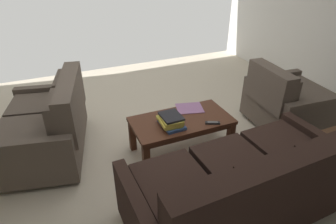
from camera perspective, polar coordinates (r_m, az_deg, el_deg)
ground_plane at (r=3.46m, az=-1.30°, el=-6.89°), size 5.70×5.65×0.01m
sofa_main at (r=2.50m, az=14.82°, el=-14.38°), size 1.93×0.94×0.86m
loveseat_near at (r=3.44m, az=-22.83°, el=-2.36°), size 1.09×1.45×0.90m
coffee_table at (r=3.20m, az=2.71°, el=-2.49°), size 1.11×0.57×0.43m
armchair_side at (r=3.95m, az=22.74°, el=1.81°), size 0.96×0.97×0.87m
book_stack at (r=3.01m, az=0.61°, el=-1.82°), size 0.25×0.30×0.13m
tv_remote at (r=3.11m, az=8.97°, el=-2.16°), size 0.16×0.11×0.02m
loose_magazine at (r=3.38m, az=4.37°, el=0.78°), size 0.36×0.33×0.01m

